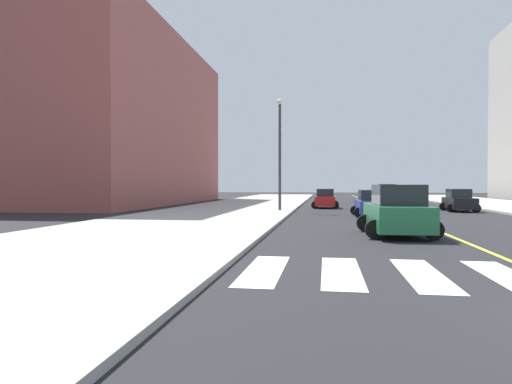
# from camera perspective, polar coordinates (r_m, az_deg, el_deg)

# --- Properties ---
(sidewalk_kerb_west) EXTENTS (10.00, 120.00, 0.15)m
(sidewalk_kerb_west) POSITION_cam_1_polar(r_m,az_deg,el_deg) (27.81, -6.63, -3.10)
(sidewalk_kerb_west) COLOR #9E9B93
(sidewalk_kerb_west) RESTS_ON ground
(lane_divider_paint) EXTENTS (0.16, 80.00, 0.01)m
(lane_divider_paint) POSITION_cam_1_polar(r_m,az_deg,el_deg) (47.05, 14.63, -1.55)
(lane_divider_paint) COLOR yellow
(lane_divider_paint) RESTS_ON ground
(low_rise_brick_west) EXTENTS (16.00, 32.00, 17.30)m
(low_rise_brick_west) POSITION_cam_1_polar(r_m,az_deg,el_deg) (51.69, -17.72, 8.26)
(low_rise_brick_west) COLOR #934843
(low_rise_brick_west) RESTS_ON ground
(car_white_nearest) EXTENTS (2.99, 4.70, 2.07)m
(car_white_nearest) POSITION_cam_1_polar(r_m,az_deg,el_deg) (51.40, 15.94, -0.27)
(car_white_nearest) COLOR silver
(car_white_nearest) RESTS_ON ground
(car_green_second) EXTENTS (2.95, 4.62, 2.03)m
(car_green_second) POSITION_cam_1_polar(r_m,az_deg,el_deg) (19.00, 17.15, -2.38)
(car_green_second) COLOR #236B42
(car_green_second) RESTS_ON ground
(car_yellow_third) EXTENTS (2.83, 4.47, 1.97)m
(car_yellow_third) POSITION_cam_1_polar(r_m,az_deg,el_deg) (60.02, 15.13, -0.14)
(car_yellow_third) COLOR gold
(car_yellow_third) RESTS_ON ground
(car_blue_fourth) EXTENTS (2.45, 3.84, 1.69)m
(car_blue_fourth) POSITION_cam_1_polar(r_m,az_deg,el_deg) (30.02, 14.10, -1.46)
(car_blue_fourth) COLOR #2D479E
(car_blue_fourth) RESTS_ON ground
(car_red_fifth) EXTENTS (2.33, 3.72, 1.66)m
(car_red_fifth) POSITION_cam_1_polar(r_m,az_deg,el_deg) (39.77, 8.61, -0.88)
(car_red_fifth) COLOR red
(car_red_fifth) RESTS_ON ground
(car_black_sixth) EXTENTS (2.41, 3.82, 1.70)m
(car_black_sixth) POSITION_cam_1_polar(r_m,az_deg,el_deg) (37.76, 23.97, -1.02)
(car_black_sixth) COLOR black
(car_black_sixth) RESTS_ON ground
(street_lamp) EXTENTS (0.44, 0.44, 8.16)m
(street_lamp) POSITION_cam_1_polar(r_m,az_deg,el_deg) (33.76, 2.99, 5.84)
(street_lamp) COLOR #38383D
(street_lamp) RESTS_ON sidewalk_kerb_west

